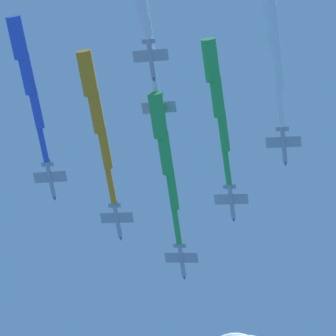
% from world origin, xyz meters
% --- Properties ---
extents(jet_lead, '(17.03, 47.34, 4.36)m').
position_xyz_m(jet_lead, '(1.10, 3.99, 204.16)').
color(jet_lead, '#9EA3AD').
extents(jet_port_inner, '(17.38, 46.55, 4.34)m').
position_xyz_m(jet_port_inner, '(18.07, 12.25, 204.55)').
color(jet_port_inner, '#9EA3AD').
extents(jet_starboard_inner, '(16.69, 44.93, 4.35)m').
position_xyz_m(jet_starboard_inner, '(-9.62, 18.13, 206.62)').
color(jet_starboard_inner, '#9EA3AD').
extents(jet_port_mid, '(16.75, 43.87, 4.28)m').
position_xyz_m(jet_port_mid, '(34.40, 19.28, 204.55)').
color(jet_port_mid, '#9EA3AD').
extents(jet_starboard_mid, '(16.85, 47.32, 4.35)m').
position_xyz_m(jet_starboard_mid, '(-20.01, 35.43, 206.70)').
color(jet_starboard_mid, '#9EA3AD').
extents(jet_port_outer, '(16.32, 42.84, 4.38)m').
position_xyz_m(jet_port_outer, '(10.01, 37.80, 206.56)').
color(jet_port_outer, '#9EA3AD').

